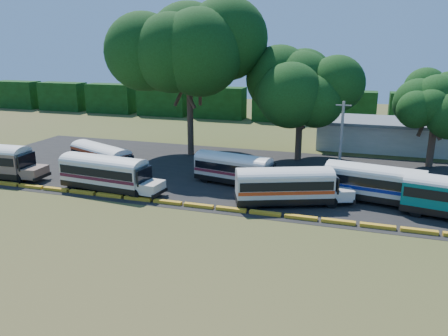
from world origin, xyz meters
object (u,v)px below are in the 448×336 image
(bus_cream_west, at_px, (106,171))
(tree_west, at_px, (189,45))
(bus_red, at_px, (102,157))
(bus_white_red, at_px, (287,184))

(bus_cream_west, xyz_separation_m, tree_west, (2.35, 16.33, 11.85))
(bus_red, height_order, bus_white_red, bus_white_red)
(bus_cream_west, relative_size, tree_west, 0.57)
(bus_white_red, relative_size, tree_west, 0.56)
(bus_white_red, distance_m, tree_west, 24.33)
(bus_red, xyz_separation_m, tree_west, (5.94, 11.39, 11.94))
(bus_cream_west, distance_m, tree_west, 20.32)
(tree_west, bearing_deg, bus_white_red, -44.62)
(bus_cream_west, relative_size, bus_white_red, 1.02)
(bus_white_red, bearing_deg, tree_west, 114.04)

